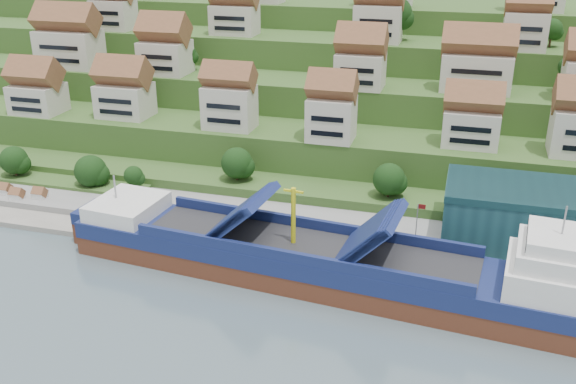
% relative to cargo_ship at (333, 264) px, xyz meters
% --- Properties ---
extents(ground, '(300.00, 300.00, 0.00)m').
position_rel_cargo_ship_xyz_m(ground, '(-6.63, 0.87, -3.39)').
color(ground, slate).
rests_on(ground, ground).
extents(quay, '(180.00, 14.00, 2.20)m').
position_rel_cargo_ship_xyz_m(quay, '(13.37, 15.87, -2.29)').
color(quay, gray).
rests_on(quay, ground).
extents(pebble_beach, '(45.00, 20.00, 1.00)m').
position_rel_cargo_ship_xyz_m(pebble_beach, '(-64.63, 12.87, -2.89)').
color(pebble_beach, gray).
rests_on(pebble_beach, ground).
extents(hillside, '(260.00, 128.00, 31.00)m').
position_rel_cargo_ship_xyz_m(hillside, '(-6.63, 104.43, 7.26)').
color(hillside, '#2D4C1E').
rests_on(hillside, ground).
extents(hillside_village, '(156.99, 62.26, 28.47)m').
position_rel_cargo_ship_xyz_m(hillside_village, '(-5.26, 61.27, 20.91)').
color(hillside_village, beige).
rests_on(hillside_village, ground).
extents(hillside_trees, '(140.64, 62.97, 32.76)m').
position_rel_cargo_ship_xyz_m(hillside_trees, '(-16.28, 45.33, 13.24)').
color(hillside_trees, '#193C14').
rests_on(hillside_trees, ground).
extents(flagpole, '(1.28, 0.16, 8.00)m').
position_rel_cargo_ship_xyz_m(flagpole, '(11.48, 10.87, 3.49)').
color(flagpole, gray).
rests_on(flagpole, quay).
extents(beach_huts, '(14.40, 3.70, 2.20)m').
position_rel_cargo_ship_xyz_m(beach_huts, '(-66.63, 11.62, -1.29)').
color(beach_huts, white).
rests_on(beach_huts, pebble_beach).
extents(cargo_ship, '(81.64, 19.96, 17.96)m').
position_rel_cargo_ship_xyz_m(cargo_ship, '(0.00, 0.00, 0.00)').
color(cargo_ship, '#5C2E1C').
rests_on(cargo_ship, ground).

